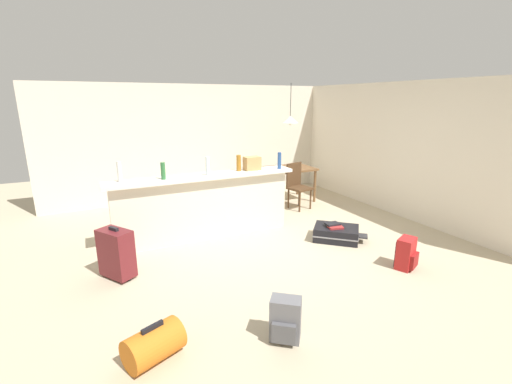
% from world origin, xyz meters
% --- Properties ---
extents(ground_plane, '(13.00, 13.00, 0.05)m').
position_xyz_m(ground_plane, '(0.00, 0.00, -0.03)').
color(ground_plane, '#BCAD8E').
extents(wall_back, '(6.60, 0.10, 2.50)m').
position_xyz_m(wall_back, '(0.00, 3.05, 1.25)').
color(wall_back, silver).
rests_on(wall_back, ground_plane).
extents(wall_right, '(0.10, 6.00, 2.50)m').
position_xyz_m(wall_right, '(3.05, 0.30, 1.25)').
color(wall_right, silver).
rests_on(wall_right, ground_plane).
extents(partition_half_wall, '(2.80, 0.20, 1.00)m').
position_xyz_m(partition_half_wall, '(-0.69, 0.55, 0.50)').
color(partition_half_wall, silver).
rests_on(partition_half_wall, ground_plane).
extents(bar_countertop, '(2.96, 0.40, 0.05)m').
position_xyz_m(bar_countertop, '(-0.69, 0.55, 1.02)').
color(bar_countertop, white).
rests_on(bar_countertop, partition_half_wall).
extents(bottle_white, '(0.06, 0.06, 0.29)m').
position_xyz_m(bottle_white, '(-1.90, 0.64, 1.19)').
color(bottle_white, silver).
rests_on(bottle_white, bar_countertop).
extents(bottle_green, '(0.07, 0.07, 0.25)m').
position_xyz_m(bottle_green, '(-1.31, 0.52, 1.17)').
color(bottle_green, '#2D6B38').
rests_on(bottle_green, bar_countertop).
extents(bottle_clear, '(0.06, 0.06, 0.29)m').
position_xyz_m(bottle_clear, '(-0.64, 0.52, 1.19)').
color(bottle_clear, silver).
rests_on(bottle_clear, bar_countertop).
extents(bottle_amber, '(0.07, 0.07, 0.26)m').
position_xyz_m(bottle_amber, '(-0.08, 0.61, 1.18)').
color(bottle_amber, '#9E661E').
rests_on(bottle_amber, bar_countertop).
extents(bottle_blue, '(0.06, 0.06, 0.28)m').
position_xyz_m(bottle_blue, '(0.60, 0.47, 1.18)').
color(bottle_blue, '#284C89').
rests_on(bottle_blue, bar_countertop).
extents(grocery_bag, '(0.26, 0.18, 0.22)m').
position_xyz_m(grocery_bag, '(0.15, 0.59, 1.16)').
color(grocery_bag, tan).
rests_on(grocery_bag, bar_countertop).
extents(dining_table, '(1.10, 0.80, 0.74)m').
position_xyz_m(dining_table, '(1.60, 1.83, 0.65)').
color(dining_table, brown).
rests_on(dining_table, ground_plane).
extents(dining_chair_near_partition, '(0.48, 0.48, 0.93)m').
position_xyz_m(dining_chair_near_partition, '(1.50, 1.29, 0.52)').
color(dining_chair_near_partition, '#4C331E').
rests_on(dining_chair_near_partition, ground_plane).
extents(pendant_lamp, '(0.34, 0.34, 0.84)m').
position_xyz_m(pendant_lamp, '(1.59, 1.77, 1.78)').
color(pendant_lamp, black).
extents(suitcase_flat_black, '(0.84, 0.83, 0.22)m').
position_xyz_m(suitcase_flat_black, '(1.15, -0.43, 0.11)').
color(suitcase_flat_black, black).
rests_on(suitcase_flat_black, ground_plane).
extents(duffel_bag_orange, '(0.56, 0.46, 0.34)m').
position_xyz_m(duffel_bag_orange, '(-1.94, -1.85, 0.15)').
color(duffel_bag_orange, orange).
rests_on(duffel_bag_orange, ground_plane).
extents(backpack_grey, '(0.34, 0.34, 0.42)m').
position_xyz_m(backpack_grey, '(-0.80, -2.12, 0.20)').
color(backpack_grey, slate).
rests_on(backpack_grey, ground_plane).
extents(backpack_red, '(0.33, 0.31, 0.42)m').
position_xyz_m(backpack_red, '(1.37, -1.60, 0.20)').
color(backpack_red, red).
rests_on(backpack_red, ground_plane).
extents(suitcase_upright_maroon, '(0.44, 0.50, 0.67)m').
position_xyz_m(suitcase_upright_maroon, '(-2.09, -0.19, 0.33)').
color(suitcase_upright_maroon, maroon).
rests_on(suitcase_upright_maroon, ground_plane).
extents(book_stack, '(0.25, 0.28, 0.06)m').
position_xyz_m(book_stack, '(1.10, -0.43, 0.25)').
color(book_stack, '#AD2D2D').
rests_on(book_stack, suitcase_flat_black).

